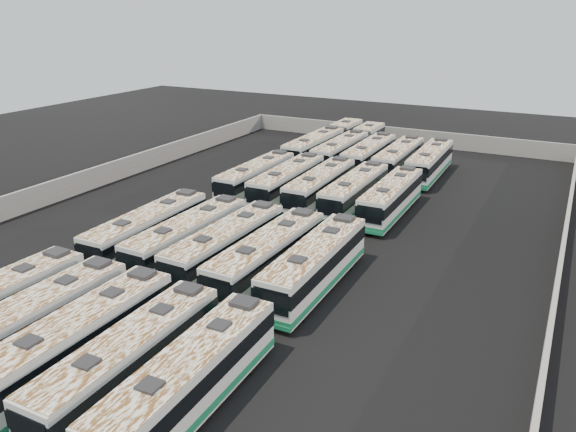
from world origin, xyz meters
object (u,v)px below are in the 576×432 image
(bus_front_right, at_px, (130,359))
(bus_back_far_right, at_px, (430,162))
(bus_midfront_far_right, at_px, (315,265))
(bus_back_center, at_px, (369,155))
(bus_midfront_left, at_px, (188,237))
(bus_back_left, at_px, (350,146))
(bus_front_far_right, at_px, (190,380))
(bus_midfront_right, at_px, (268,256))
(bus_front_center, at_px, (77,341))
(bus_back_right, at_px, (399,159))
(bus_midfront_far_left, at_px, (148,230))
(bus_front_left, at_px, (31,325))
(bus_midback_far_right, at_px, (391,198))
(bus_back_far_left, at_px, (325,143))
(bus_midback_center, at_px, (320,186))
(bus_midfront_center, at_px, (226,246))
(bus_midback_left, at_px, (287,182))
(bus_midback_far_left, at_px, (256,177))
(bus_midback_right, at_px, (355,192))

(bus_front_right, relative_size, bus_back_far_right, 0.97)
(bus_midfront_far_right, relative_size, bus_back_center, 1.01)
(bus_midfront_left, bearing_deg, bus_front_right, -62.49)
(bus_back_left, height_order, bus_back_center, bus_back_center)
(bus_front_far_right, height_order, bus_midfront_right, bus_midfront_right)
(bus_front_center, relative_size, bus_midfront_right, 0.99)
(bus_back_right, bearing_deg, bus_midfront_far_left, -110.11)
(bus_front_left, xyz_separation_m, bus_midback_far_right, (10.52, 30.05, -0.05))
(bus_midfront_far_left, bearing_deg, bus_midfront_far_right, -0.30)
(bus_back_far_left, bearing_deg, bus_back_right, -18.32)
(bus_midback_far_right, bearing_deg, bus_midfront_right, -102.59)
(bus_back_center, bearing_deg, bus_midfront_right, -84.27)
(bus_front_center, height_order, bus_back_center, bus_front_center)
(bus_back_far_left, relative_size, bus_back_left, 1.03)
(bus_midback_center, relative_size, bus_back_center, 0.99)
(bus_midfront_far_left, relative_size, bus_midfront_center, 1.00)
(bus_front_far_right, distance_m, bus_midfront_center, 15.47)
(bus_midback_left, bearing_deg, bus_midfront_far_right, -57.97)
(bus_front_right, xyz_separation_m, bus_midfront_far_left, (-10.58, 13.54, 0.04))
(bus_midback_far_right, bearing_deg, bus_midback_center, 179.42)
(bus_front_center, bearing_deg, bus_front_far_right, 0.72)
(bus_front_left, height_order, bus_back_far_right, bus_front_left)
(bus_front_far_right, bearing_deg, bus_back_center, 97.93)
(bus_back_left, distance_m, bus_back_far_right, 11.10)
(bus_midback_far_left, relative_size, bus_midback_right, 1.00)
(bus_midfront_left, height_order, bus_back_center, bus_back_center)
(bus_midback_far_right, bearing_deg, bus_back_far_right, 89.46)
(bus_front_far_right, xyz_separation_m, bus_midfront_far_left, (-14.14, 13.50, 0.03))
(bus_midback_left, distance_m, bus_midback_right, 7.00)
(bus_midback_far_right, relative_size, bus_back_far_left, 0.62)
(bus_midfront_far_left, bearing_deg, bus_back_far_right, 63.52)
(bus_midback_far_left, xyz_separation_m, bus_back_center, (7.13, 13.58, 0.05))
(bus_midfront_right, xyz_separation_m, bus_midback_left, (-7.04, 16.34, -0.03))
(bus_front_right, distance_m, bus_midfront_far_left, 17.18)
(bus_back_center, bearing_deg, bus_back_far_right, 1.00)
(bus_midback_right, xyz_separation_m, bus_midback_far_right, (3.55, -0.08, -0.01))
(bus_midback_far_right, xyz_separation_m, bus_back_far_left, (-14.16, 17.10, 0.08))
(bus_midfront_far_left, distance_m, bus_midfront_center, 7.05)
(bus_front_right, distance_m, bus_midback_center, 30.12)
(bus_front_right, relative_size, bus_midfront_left, 0.98)
(bus_front_left, height_order, bus_back_far_left, bus_back_far_left)
(bus_front_left, relative_size, bus_back_right, 1.01)
(bus_midfront_far_left, distance_m, bus_back_left, 33.40)
(bus_midback_far_left, height_order, bus_midback_left, bus_midback_left)
(bus_front_left, distance_m, bus_front_center, 3.46)
(bus_midfront_far_right, bearing_deg, bus_midback_center, 112.52)
(bus_midfront_far_left, xyz_separation_m, bus_midfront_right, (10.65, -0.04, 0.03))
(bus_front_right, distance_m, bus_midfront_far_right, 14.22)
(bus_front_left, bearing_deg, bus_midback_center, 83.60)
(bus_front_left, relative_size, bus_back_center, 0.99)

